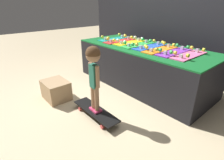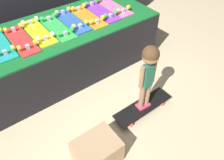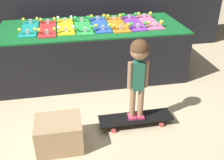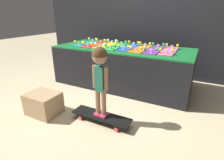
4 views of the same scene
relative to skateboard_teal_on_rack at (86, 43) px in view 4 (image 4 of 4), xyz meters
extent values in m
plane|color=beige|center=(0.81, -0.63, -0.73)|extent=(16.00, 16.00, 0.00)
cube|color=black|center=(0.81, 0.86, 0.65)|extent=(4.80, 0.10, 2.74)
cube|color=black|center=(0.81, -0.03, -0.38)|extent=(2.43, 1.03, 0.69)
cube|color=#146028|center=(0.81, -0.03, -0.03)|extent=(2.43, 1.03, 0.02)
cube|color=teal|center=(0.00, 0.00, -0.01)|extent=(0.21, 0.70, 0.01)
cube|color=#B7B7BC|center=(0.00, 0.23, 0.02)|extent=(0.04, 0.04, 0.05)
cylinder|color=yellow|center=(0.09, 0.23, 0.05)|extent=(0.03, 0.05, 0.05)
cylinder|color=yellow|center=(-0.09, 0.23, 0.05)|extent=(0.03, 0.05, 0.05)
cube|color=#B7B7BC|center=(0.00, -0.23, 0.02)|extent=(0.04, 0.04, 0.05)
cylinder|color=yellow|center=(0.09, -0.23, 0.05)|extent=(0.03, 0.05, 0.05)
cylinder|color=yellow|center=(-0.09, -0.23, 0.05)|extent=(0.03, 0.05, 0.05)
cube|color=red|center=(0.23, -0.05, -0.01)|extent=(0.21, 0.70, 0.01)
cube|color=#B7B7BC|center=(0.23, 0.18, 0.02)|extent=(0.04, 0.04, 0.05)
cylinder|color=yellow|center=(0.32, 0.18, 0.05)|extent=(0.03, 0.05, 0.05)
cylinder|color=yellow|center=(0.14, 0.18, 0.05)|extent=(0.03, 0.05, 0.05)
cube|color=#B7B7BC|center=(0.23, -0.28, 0.02)|extent=(0.04, 0.04, 0.05)
cylinder|color=yellow|center=(0.32, -0.28, 0.05)|extent=(0.03, 0.05, 0.05)
cylinder|color=yellow|center=(0.14, -0.28, 0.05)|extent=(0.03, 0.05, 0.05)
cube|color=yellow|center=(0.46, 0.00, -0.01)|extent=(0.21, 0.70, 0.01)
cube|color=#B7B7BC|center=(0.46, 0.23, 0.02)|extent=(0.04, 0.04, 0.05)
cylinder|color=white|center=(0.55, 0.23, 0.05)|extent=(0.03, 0.05, 0.05)
cylinder|color=white|center=(0.37, 0.23, 0.05)|extent=(0.03, 0.05, 0.05)
cube|color=#B7B7BC|center=(0.46, -0.23, 0.02)|extent=(0.04, 0.04, 0.05)
cylinder|color=white|center=(0.55, -0.23, 0.05)|extent=(0.03, 0.05, 0.05)
cylinder|color=white|center=(0.37, -0.23, 0.05)|extent=(0.03, 0.05, 0.05)
cube|color=green|center=(0.69, -0.05, -0.01)|extent=(0.21, 0.70, 0.01)
cube|color=#B7B7BC|center=(0.69, 0.18, 0.02)|extent=(0.04, 0.04, 0.05)
cylinder|color=green|center=(0.78, 0.18, 0.05)|extent=(0.03, 0.05, 0.05)
cylinder|color=green|center=(0.60, 0.18, 0.05)|extent=(0.03, 0.05, 0.05)
cube|color=#B7B7BC|center=(0.69, -0.28, 0.02)|extent=(0.04, 0.04, 0.05)
cylinder|color=green|center=(0.78, -0.28, 0.05)|extent=(0.03, 0.05, 0.05)
cylinder|color=green|center=(0.60, -0.28, 0.05)|extent=(0.03, 0.05, 0.05)
cube|color=blue|center=(0.92, -0.01, -0.01)|extent=(0.21, 0.70, 0.01)
cube|color=#B7B7BC|center=(0.92, 0.22, 0.02)|extent=(0.04, 0.04, 0.05)
cylinder|color=yellow|center=(1.01, 0.22, 0.05)|extent=(0.03, 0.05, 0.05)
cylinder|color=yellow|center=(0.83, 0.22, 0.05)|extent=(0.03, 0.05, 0.05)
cube|color=#B7B7BC|center=(0.92, -0.24, 0.02)|extent=(0.04, 0.04, 0.05)
cylinder|color=yellow|center=(1.01, -0.24, 0.05)|extent=(0.03, 0.05, 0.05)
cylinder|color=yellow|center=(0.83, -0.24, 0.05)|extent=(0.03, 0.05, 0.05)
cube|color=orange|center=(1.15, -0.04, -0.01)|extent=(0.21, 0.70, 0.01)
cube|color=#B7B7BC|center=(1.15, 0.19, 0.02)|extent=(0.04, 0.04, 0.05)
cylinder|color=yellow|center=(1.24, 0.19, 0.05)|extent=(0.03, 0.05, 0.05)
cylinder|color=yellow|center=(1.06, 0.19, 0.05)|extent=(0.03, 0.05, 0.05)
cube|color=#B7B7BC|center=(1.15, -0.27, 0.02)|extent=(0.04, 0.04, 0.05)
cylinder|color=yellow|center=(1.24, -0.27, 0.05)|extent=(0.03, 0.05, 0.05)
cylinder|color=yellow|center=(1.06, -0.27, 0.05)|extent=(0.03, 0.05, 0.05)
cube|color=purple|center=(1.38, -0.02, -0.01)|extent=(0.21, 0.70, 0.01)
cube|color=#B7B7BC|center=(1.38, 0.21, 0.02)|extent=(0.04, 0.04, 0.05)
cylinder|color=green|center=(1.47, 0.21, 0.05)|extent=(0.03, 0.05, 0.05)
cylinder|color=green|center=(1.29, 0.21, 0.05)|extent=(0.03, 0.05, 0.05)
cube|color=#B7B7BC|center=(1.38, -0.25, 0.02)|extent=(0.04, 0.04, 0.05)
cylinder|color=green|center=(1.47, -0.25, 0.05)|extent=(0.03, 0.05, 0.05)
cylinder|color=green|center=(1.29, -0.25, 0.05)|extent=(0.03, 0.05, 0.05)
cube|color=pink|center=(1.61, 0.00, -0.01)|extent=(0.21, 0.70, 0.01)
cube|color=#B7B7BC|center=(1.61, 0.23, 0.02)|extent=(0.04, 0.04, 0.05)
cylinder|color=yellow|center=(1.70, 0.23, 0.05)|extent=(0.03, 0.05, 0.05)
cylinder|color=yellow|center=(1.52, 0.23, 0.05)|extent=(0.03, 0.05, 0.05)
cube|color=#B7B7BC|center=(1.61, -0.23, 0.02)|extent=(0.04, 0.04, 0.05)
cylinder|color=yellow|center=(1.70, -0.23, 0.05)|extent=(0.03, 0.05, 0.05)
cylinder|color=yellow|center=(1.52, -0.23, 0.05)|extent=(0.03, 0.05, 0.05)
cube|color=black|center=(1.09, -1.28, -0.64)|extent=(0.77, 0.21, 0.01)
cube|color=#B7B7BC|center=(1.35, -1.28, -0.67)|extent=(0.04, 0.04, 0.05)
cylinder|color=#D84C4C|center=(1.35, -1.19, -0.70)|extent=(0.05, 0.03, 0.05)
cylinder|color=#D84C4C|center=(1.35, -1.37, -0.70)|extent=(0.05, 0.03, 0.05)
cube|color=#B7B7BC|center=(0.84, -1.28, -0.67)|extent=(0.04, 0.04, 0.05)
cylinder|color=#D84C4C|center=(0.84, -1.19, -0.70)|extent=(0.05, 0.03, 0.05)
cylinder|color=#D84C4C|center=(0.84, -1.37, -0.70)|extent=(0.05, 0.03, 0.05)
cube|color=#E03D6B|center=(1.14, -1.28, -0.62)|extent=(0.08, 0.11, 0.03)
cylinder|color=#997051|center=(1.14, -1.28, -0.44)|extent=(0.06, 0.06, 0.34)
cube|color=#E03D6B|center=(1.05, -1.28, -0.62)|extent=(0.08, 0.11, 0.03)
cylinder|color=#997051|center=(1.05, -1.28, -0.44)|extent=(0.06, 0.06, 0.34)
cube|color=#236651|center=(1.09, -1.28, -0.15)|extent=(0.12, 0.08, 0.30)
cylinder|color=#997051|center=(1.17, -1.29, -0.13)|extent=(0.05, 0.05, 0.27)
cylinder|color=#997051|center=(1.02, -1.28, -0.13)|extent=(0.05, 0.05, 0.27)
sphere|color=#997051|center=(1.09, -1.28, 0.11)|extent=(0.17, 0.17, 0.17)
sphere|color=#4C331E|center=(1.09, -1.28, 0.14)|extent=(0.17, 0.17, 0.17)
cube|color=tan|center=(0.30, -1.47, -0.58)|extent=(0.42, 0.34, 0.29)
camera|label=1|loc=(2.72, -2.39, 0.66)|focal=28.00mm
camera|label=2|loc=(-0.22, -2.40, 1.40)|focal=35.00mm
camera|label=3|loc=(0.43, -3.42, 1.03)|focal=42.00mm
camera|label=4|loc=(2.09, -2.88, 0.56)|focal=28.00mm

